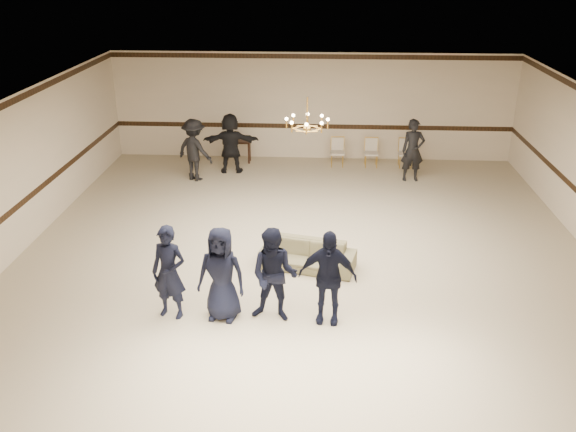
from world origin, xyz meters
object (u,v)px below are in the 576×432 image
object	(u,v)px
boy_b	(221,274)
adult_mid	(231,143)
settee	(308,255)
boy_a	(169,273)
boy_c	(274,275)
chandelier	(307,113)
boy_d	(328,277)
banquet_chair_mid	(371,153)
adult_left	(194,150)
banquet_chair_left	(337,152)
adult_right	(413,150)
console_table	(238,151)
banquet_chair_right	(405,154)

from	to	relation	value
boy_b	adult_mid	world-z (taller)	adult_mid
settee	adult_mid	distance (m)	6.25
boy_a	settee	world-z (taller)	boy_a
boy_c	settee	bearing A→B (deg)	84.19
boy_c	adult_mid	world-z (taller)	adult_mid
chandelier	boy_b	distance (m)	3.96
boy_d	banquet_chair_mid	distance (m)	8.48
adult_mid	boy_d	bearing A→B (deg)	105.74
adult_left	banquet_chair_left	xyz separation A→B (m)	(3.96, 1.43, -0.45)
settee	adult_right	xyz separation A→B (m)	(2.73, 5.35, 0.59)
boy_a	console_table	world-z (taller)	boy_a
banquet_chair_left	adult_left	bearing A→B (deg)	-163.80
adult_left	banquet_chair_right	xyz separation A→B (m)	(5.96, 1.43, -0.45)
boy_d	banquet_chair_left	size ratio (longest dim) A/B	2.04
boy_d	banquet_chair_left	xyz separation A→B (m)	(0.32, 8.37, -0.43)
banquet_chair_right	console_table	distance (m)	5.00
boy_b	boy_c	bearing A→B (deg)	8.93
boy_b	console_table	distance (m)	8.63
adult_right	banquet_chair_mid	xyz separation A→B (m)	(-1.04, 1.13, -0.45)
chandelier	console_table	distance (m)	6.41
boy_a	adult_left	xyz separation A→B (m)	(-0.95, 6.94, 0.02)
banquet_chair_mid	console_table	bearing A→B (deg)	176.59
boy_b	console_table	bearing A→B (deg)	104.81
console_table	chandelier	bearing A→B (deg)	-65.95
boy_c	banquet_chair_right	bearing A→B (deg)	78.54
boy_a	adult_right	bearing A→B (deg)	68.11
banquet_chair_left	adult_mid	bearing A→B (deg)	-170.25
chandelier	adult_right	xyz separation A→B (m)	(2.81, 4.12, -2.01)
adult_mid	banquet_chair_right	bearing A→B (deg)	-175.87
boy_d	boy_a	bearing A→B (deg)	-174.16
banquet_chair_mid	banquet_chair_right	distance (m)	1.00
boy_c	boy_d	world-z (taller)	same
chandelier	adult_mid	bearing A→B (deg)	116.86
chandelier	adult_left	size ratio (longest dim) A/B	0.54
adult_right	banquet_chair_left	size ratio (longest dim) A/B	2.08
adult_right	banquet_chair_right	world-z (taller)	adult_right
chandelier	banquet_chair_right	xyz separation A→B (m)	(2.78, 5.25, -2.46)
console_table	settee	bearing A→B (deg)	-69.12
banquet_chair_left	boy_a	bearing A→B (deg)	-113.42
boy_c	banquet_chair_mid	distance (m)	8.67
boy_a	adult_right	xyz separation A→B (m)	(5.05, 7.24, 0.02)
chandelier	boy_d	bearing A→B (deg)	-81.64
chandelier	banquet_chair_mid	distance (m)	6.06
boy_a	adult_mid	world-z (taller)	adult_mid
banquet_chair_right	chandelier	bearing A→B (deg)	-116.93
boy_a	adult_mid	bearing A→B (deg)	103.37
boy_d	adult_mid	size ratio (longest dim) A/B	0.98
banquet_chair_left	banquet_chair_right	distance (m)	2.00
banquet_chair_left	banquet_chair_right	bearing A→B (deg)	-3.59
console_table	banquet_chair_mid	bearing A→B (deg)	-1.02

